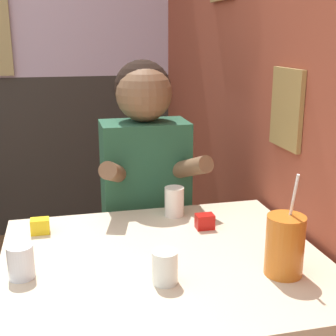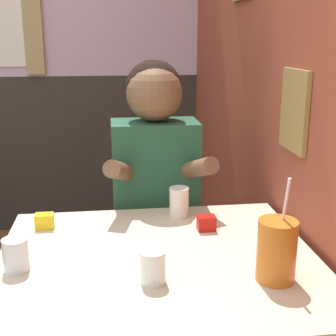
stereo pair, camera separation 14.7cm
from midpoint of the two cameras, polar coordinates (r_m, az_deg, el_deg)
brick_wall_right at (r=2.20m, az=6.18°, el=15.39°), size 0.08×4.37×2.70m
main_table at (r=1.42m, az=-3.50°, el=-13.50°), size 0.94×0.82×0.74m
person_seated at (r=1.92m, az=-4.96°, el=-4.85°), size 0.42×0.41×1.28m
cocktail_pitcher at (r=1.29m, az=10.89°, el=-9.31°), size 0.10×0.10×0.29m
glass_near_pitcher at (r=1.35m, az=-20.56°, el=-10.73°), size 0.07×0.07×0.09m
glass_center at (r=1.25m, az=-3.82°, el=-12.05°), size 0.07×0.07×0.09m
glass_far_side at (r=1.68m, az=-1.74°, el=-4.17°), size 0.07×0.07×0.11m
condiment_ketchup at (r=1.58m, az=1.85°, el=-6.59°), size 0.06×0.04×0.05m
condiment_mustard at (r=1.62m, az=-17.88°, el=-6.81°), size 0.06×0.04×0.05m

